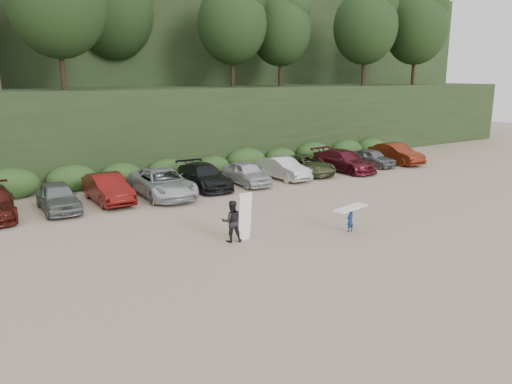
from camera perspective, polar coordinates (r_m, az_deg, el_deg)
ground at (r=22.39m, az=2.53°, el=-4.98°), size 120.00×120.00×0.00m
hillside_backdrop at (r=54.69m, az=-21.23°, el=16.85°), size 90.00×41.50×28.00m
parked_cars at (r=30.36m, az=-9.09°, el=1.24°), size 39.44×6.31×1.62m
child_surfer at (r=23.05m, az=10.73°, el=-2.60°), size 2.02×0.95×1.17m
adult_surfer at (r=21.33m, az=-2.65°, el=-3.31°), size 1.36×0.96×2.14m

